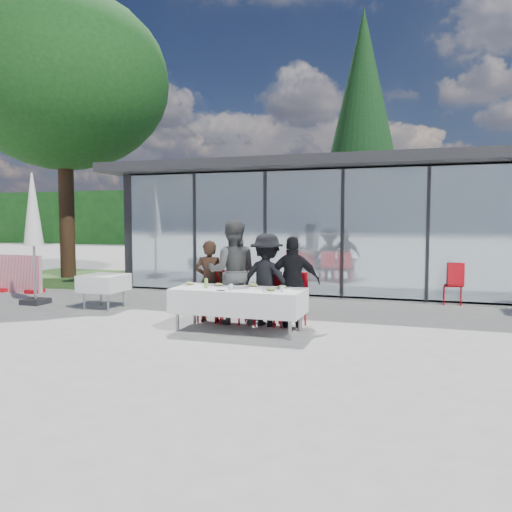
{
  "coord_description": "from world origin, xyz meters",
  "views": [
    {
      "loc": [
        2.76,
        -8.03,
        1.91
      ],
      "look_at": [
        -0.24,
        1.2,
        1.23
      ],
      "focal_mm": 35.0,
      "sensor_mm": 36.0,
      "label": 1
    }
  ],
  "objects": [
    {
      "name": "diner_b",
      "position": [
        -0.51,
        0.61,
        0.97
      ],
      "size": [
        1.17,
        1.17,
        1.93
      ],
      "primitive_type": "imported",
      "rotation": [
        0.0,
        0.0,
        3.44
      ],
      "color": "#4E4E4E",
      "rests_on": "ground"
    },
    {
      "name": "plate_d",
      "position": [
        0.57,
        0.15,
        0.77
      ],
      "size": [
        0.28,
        0.28,
        0.07
      ],
      "color": "white",
      "rests_on": "dining_table"
    },
    {
      "name": "plate_c",
      "position": [
        0.03,
        0.21,
        0.77
      ],
      "size": [
        0.28,
        0.28,
        0.07
      ],
      "color": "white",
      "rests_on": "dining_table"
    },
    {
      "name": "folded_eyeglasses",
      "position": [
        -0.34,
        -0.38,
        0.76
      ],
      "size": [
        0.14,
        0.03,
        0.01
      ],
      "primitive_type": "cube",
      "color": "black",
      "rests_on": "dining_table"
    },
    {
      "name": "deciduous_tree",
      "position": [
        -8.5,
        6.0,
        6.48
      ],
      "size": [
        7.04,
        6.4,
        9.38
      ],
      "color": "#382316",
      "rests_on": "ground"
    },
    {
      "name": "plate_a",
      "position": [
        -1.13,
        0.08,
        0.77
      ],
      "size": [
        0.28,
        0.28,
        0.07
      ],
      "color": "white",
      "rests_on": "dining_table"
    },
    {
      "name": "plate_extra",
      "position": [
        0.47,
        -0.2,
        0.77
      ],
      "size": [
        0.28,
        0.28,
        0.07
      ],
      "color": "white",
      "rests_on": "dining_table"
    },
    {
      "name": "pavilion",
      "position": [
        2.0,
        8.16,
        2.15
      ],
      "size": [
        14.8,
        8.8,
        3.44
      ],
      "color": "gray",
      "rests_on": "ground"
    },
    {
      "name": "ground",
      "position": [
        0.0,
        0.0,
        0.0
      ],
      "size": [
        90.0,
        90.0,
        0.0
      ],
      "primitive_type": "plane",
      "color": "gray",
      "rests_on": "ground"
    },
    {
      "name": "market_umbrella",
      "position": [
        -5.59,
        1.22,
        1.98
      ],
      "size": [
        0.5,
        0.5,
        3.0
      ],
      "color": "black",
      "rests_on": "ground"
    },
    {
      "name": "treeline",
      "position": [
        -2.0,
        28.0,
        2.2
      ],
      "size": [
        62.5,
        2.0,
        4.4
      ],
      "color": "#103312",
      "rests_on": "ground"
    },
    {
      "name": "spare_chair_b",
      "position": [
        3.56,
        4.05,
        0.54
      ],
      "size": [
        0.58,
        0.58,
        0.97
      ],
      "color": "red",
      "rests_on": "ground"
    },
    {
      "name": "diner_chair_d",
      "position": [
        0.65,
        0.74,
        0.54
      ],
      "size": [
        0.44,
        0.44,
        0.97
      ],
      "color": "red",
      "rests_on": "ground"
    },
    {
      "name": "spare_table_left",
      "position": [
        -3.76,
        1.24,
        0.55
      ],
      "size": [
        0.86,
        0.86,
        0.74
      ],
      "color": "white",
      "rests_on": "ground"
    },
    {
      "name": "diner_a",
      "position": [
        -0.98,
        0.61,
        0.77
      ],
      "size": [
        0.66,
        0.66,
        1.55
      ],
      "primitive_type": "imported",
      "rotation": [
        0.0,
        0.0,
        3.32
      ],
      "color": "#322016",
      "rests_on": "ground"
    },
    {
      "name": "plate_b",
      "position": [
        -0.57,
        0.08,
        0.77
      ],
      "size": [
        0.28,
        0.28,
        0.07
      ],
      "color": "white",
      "rests_on": "dining_table"
    },
    {
      "name": "diner_chair_b",
      "position": [
        -0.51,
        0.74,
        0.54
      ],
      "size": [
        0.44,
        0.44,
        0.97
      ],
      "color": "red",
      "rests_on": "ground"
    },
    {
      "name": "diner_chair_c",
      "position": [
        0.16,
        0.74,
        0.54
      ],
      "size": [
        0.44,
        0.44,
        0.97
      ],
      "color": "red",
      "rests_on": "ground"
    },
    {
      "name": "diner_d",
      "position": [
        0.65,
        0.61,
        0.82
      ],
      "size": [
        1.17,
        1.17,
        1.63
      ],
      "primitive_type": "imported",
      "rotation": [
        0.0,
        0.0,
        3.4
      ],
      "color": "black",
      "rests_on": "ground"
    },
    {
      "name": "diner_c",
      "position": [
        0.16,
        0.61,
        0.84
      ],
      "size": [
        1.25,
        1.25,
        1.68
      ],
      "primitive_type": "imported",
      "rotation": [
        0.0,
        0.0,
        2.98
      ],
      "color": "black",
      "rests_on": "ground"
    },
    {
      "name": "dining_table",
      "position": [
        -0.16,
        -0.01,
        0.54
      ],
      "size": [
        2.26,
        0.96,
        0.75
      ],
      "color": "white",
      "rests_on": "ground"
    },
    {
      "name": "drinking_glasses",
      "position": [
        0.21,
        -0.2,
        0.8
      ],
      "size": [
        0.95,
        0.13,
        0.1
      ],
      "color": "silver",
      "rests_on": "dining_table"
    },
    {
      "name": "grass_patch",
      "position": [
        -8.5,
        6.0,
        0.01
      ],
      "size": [
        5.0,
        5.0,
        0.02
      ],
      "primitive_type": "cube",
      "color": "#385926",
      "rests_on": "ground"
    },
    {
      "name": "conifer_tree",
      "position": [
        0.5,
        13.0,
        5.99
      ],
      "size": [
        4.0,
        4.0,
        10.5
      ],
      "color": "#382316",
      "rests_on": "ground"
    },
    {
      "name": "diner_chair_a",
      "position": [
        -0.98,
        0.74,
        0.54
      ],
      "size": [
        0.44,
        0.44,
        0.97
      ],
      "color": "red",
      "rests_on": "ground"
    },
    {
      "name": "juice_bottle",
      "position": [
        -0.72,
        -0.14,
        0.83
      ],
      "size": [
        0.06,
        0.06,
        0.17
      ],
      "primitive_type": "cylinder",
      "color": "#7FB34A",
      "rests_on": "dining_table"
    }
  ]
}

